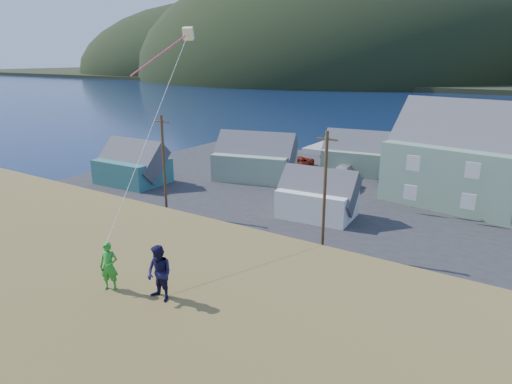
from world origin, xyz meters
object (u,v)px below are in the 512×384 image
at_px(shed_teal, 132,164).
at_px(kite_flyer_navy, 159,273).
at_px(wharf, 401,153).
at_px(shed_palegreen_far, 363,154).
at_px(kite_flyer_green, 109,266).
at_px(shed_white, 318,195).
at_px(shed_palegreen_near, 255,158).

bearing_deg(shed_teal, kite_flyer_navy, -42.48).
distance_m(wharf, shed_palegreen_far, 13.80).
bearing_deg(kite_flyer_navy, shed_palegreen_far, 107.47).
bearing_deg(shed_palegreen_far, kite_flyer_green, -87.78).
distance_m(shed_white, kite_flyer_navy, 29.19).
xyz_separation_m(shed_palegreen_far, kite_flyer_navy, (10.37, -45.40, 5.55)).
bearing_deg(shed_palegreen_near, kite_flyer_green, -77.31).
height_order(wharf, shed_white, shed_white).
bearing_deg(kite_flyer_green, shed_white, 71.90).
relative_size(shed_white, kite_flyer_green, 4.65).
relative_size(wharf, shed_teal, 3.18).
relative_size(wharf, shed_white, 3.53).
height_order(shed_teal, shed_palegreen_near, shed_palegreen_near).
distance_m(wharf, kite_flyer_green, 60.38).
bearing_deg(shed_palegreen_far, wharf, 77.68).
bearing_deg(kite_flyer_navy, wharf, 103.69).
distance_m(shed_teal, shed_white, 23.08).
bearing_deg(kite_flyer_green, kite_flyer_navy, -17.88).
bearing_deg(shed_palegreen_near, wharf, 51.10).
relative_size(shed_white, shed_palegreen_far, 0.70).
height_order(shed_teal, shed_white, shed_teal).
bearing_deg(shed_palegreen_far, shed_palegreen_near, -143.54).
height_order(shed_palegreen_near, shed_palegreen_far, shed_palegreen_near).
distance_m(shed_palegreen_near, shed_white, 14.76).
xyz_separation_m(shed_palegreen_near, shed_white, (12.26, -8.21, -0.43)).
xyz_separation_m(shed_teal, kite_flyer_green, (29.13, -26.67, 5.64)).
bearing_deg(shed_palegreen_near, kite_flyer_navy, -74.81).
height_order(shed_teal, kite_flyer_green, kite_flyer_green).
distance_m(shed_palegreen_far, kite_flyer_navy, 46.90).
relative_size(shed_palegreen_near, shed_white, 1.44).
height_order(shed_palegreen_near, shed_white, shed_palegreen_near).
xyz_separation_m(shed_white, kite_flyer_navy, (7.88, -27.48, 5.92)).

